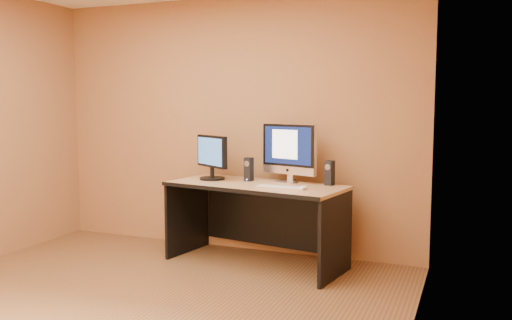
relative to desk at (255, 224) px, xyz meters
The scene contains 11 objects.
floor 1.63m from the desk, 106.91° to the right, with size 4.00×4.00×0.00m, color brown.
walls 1.83m from the desk, 106.91° to the right, with size 4.00×4.00×2.60m, color brown, non-canonical shape.
desk is the anchor object (origin of this frame).
imac 0.74m from the desk, 39.83° to the left, with size 0.59×0.22×0.57m, color silver, non-canonical shape.
second_monitor 0.79m from the desk, 167.78° to the left, with size 0.50×0.25×0.44m, color black, non-canonical shape.
speaker_left 0.54m from the desk, 130.17° to the left, with size 0.07×0.07×0.23m, color black, non-canonical shape.
speaker_right 0.85m from the desk, 14.98° to the left, with size 0.07×0.07×0.23m, color black, non-canonical shape.
keyboard 0.52m from the desk, 26.67° to the right, with size 0.45×0.12×0.02m, color silver.
mouse 0.67m from the desk, 15.45° to the right, with size 0.06×0.11×0.04m, color white.
cable_a 0.57m from the desk, 37.39° to the left, with size 0.01×0.01×0.23m, color black.
cable_b 0.54m from the desk, 55.71° to the left, with size 0.01×0.01×0.19m, color black.
Camera 1 is at (2.34, -3.12, 1.52)m, focal length 38.00 mm.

